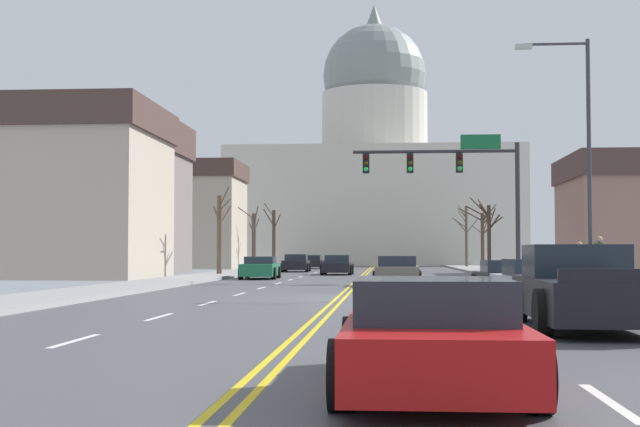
# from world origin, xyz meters

# --- Properties ---
(ground) EXTENTS (20.00, 180.00, 0.20)m
(ground) POSITION_xyz_m (0.00, -0.00, 0.02)
(ground) COLOR #4B4B50
(signal_gantry) EXTENTS (7.91, 0.41, 6.88)m
(signal_gantry) POSITION_xyz_m (4.79, 14.94, 5.10)
(signal_gantry) COLOR #28282D
(signal_gantry) RESTS_ON ground
(street_lamp_right) EXTENTS (2.48, 0.24, 8.45)m
(street_lamp_right) POSITION_xyz_m (7.89, 2.73, 5.13)
(street_lamp_right) COLOR #333338
(street_lamp_right) RESTS_ON ground
(capitol_building) EXTENTS (32.04, 19.45, 30.08)m
(capitol_building) POSITION_xyz_m (0.00, 73.92, 9.74)
(capitol_building) COLOR beige
(capitol_building) RESTS_ON ground
(sedan_near_00) EXTENTS (2.07, 4.74, 1.25)m
(sedan_near_00) POSITION_xyz_m (1.86, 10.27, 0.59)
(sedan_near_00) COLOR #6B6056
(sedan_near_00) RESTS_ON ground
(sedan_near_01) EXTENTS (2.02, 4.53, 1.14)m
(sedan_near_01) POSITION_xyz_m (5.42, 2.82, 0.54)
(sedan_near_01) COLOR black
(sedan_near_01) RESTS_ON ground
(sedan_near_02) EXTENTS (2.17, 4.36, 1.23)m
(sedan_near_02) POSITION_xyz_m (5.29, -4.43, 0.58)
(sedan_near_02) COLOR silver
(sedan_near_02) RESTS_ON ground
(pickup_truck_near_03) EXTENTS (2.28, 5.43, 1.54)m
(pickup_truck_near_03) POSITION_xyz_m (5.00, -10.76, 0.69)
(pickup_truck_near_03) COLOR black
(pickup_truck_near_03) RESTS_ON ground
(sedan_near_04) EXTENTS (1.94, 4.39, 1.14)m
(sedan_near_04) POSITION_xyz_m (1.87, -18.27, 0.53)
(sedan_near_04) COLOR #B71414
(sedan_near_04) RESTS_ON ground
(sedan_oncoming_00) EXTENTS (2.05, 4.59, 1.18)m
(sedan_oncoming_00) POSITION_xyz_m (-5.28, 19.06, 0.56)
(sedan_oncoming_00) COLOR #1E7247
(sedan_oncoming_00) RESTS_ON ground
(sedan_oncoming_01) EXTENTS (1.95, 4.23, 1.23)m
(sedan_oncoming_01) POSITION_xyz_m (-1.70, 28.09, 0.58)
(sedan_oncoming_01) COLOR black
(sedan_oncoming_01) RESTS_ON ground
(sedan_oncoming_02) EXTENTS (2.02, 4.28, 1.26)m
(sedan_oncoming_02) POSITION_xyz_m (-5.14, 36.15, 0.58)
(sedan_oncoming_02) COLOR black
(sedan_oncoming_02) RESTS_ON ground
(sedan_oncoming_03) EXTENTS (1.98, 4.46, 1.16)m
(sedan_oncoming_03) POSITION_xyz_m (-5.01, 48.07, 0.55)
(sedan_oncoming_03) COLOR black
(sedan_oncoming_03) RESTS_ON ground
(flank_building_00) EXTENTS (11.12, 9.72, 9.51)m
(flank_building_00) POSITION_xyz_m (-16.64, 19.92, 4.81)
(flank_building_00) COLOR #B2A38E
(flank_building_00) RESTS_ON ground
(flank_building_01) EXTENTS (10.08, 8.43, 9.21)m
(flank_building_01) POSITION_xyz_m (-16.19, 48.50, 4.65)
(flank_building_01) COLOR #B2A38E
(flank_building_01) RESTS_ON ground
(flank_building_02) EXTENTS (10.33, 8.33, 10.07)m
(flank_building_02) POSITION_xyz_m (-17.37, 30.50, 5.10)
(flank_building_02) COLOR slate
(flank_building_02) RESTS_ON ground
(flank_building_03) EXTENTS (9.44, 10.06, 7.83)m
(flank_building_03) POSITION_xyz_m (18.07, 32.79, 3.97)
(flank_building_03) COLOR #8C6656
(flank_building_03) RESTS_ON ground
(bare_tree_00) EXTENTS (2.54, 1.72, 5.10)m
(bare_tree_00) POSITION_xyz_m (8.41, 34.39, 2.76)
(bare_tree_00) COLOR #423328
(bare_tree_00) RESTS_ON ground
(bare_tree_01) EXTENTS (1.10, 2.60, 5.12)m
(bare_tree_01) POSITION_xyz_m (-8.48, 24.43, 2.63)
(bare_tree_01) COLOR brown
(bare_tree_01) RESTS_ON ground
(bare_tree_02) EXTENTS (2.74, 1.65, 4.92)m
(bare_tree_02) POSITION_xyz_m (8.72, 41.00, 2.60)
(bare_tree_02) COLOR #4C3D2D
(bare_tree_02) RESTS_ON ground
(bare_tree_03) EXTENTS (1.68, 2.57, 4.80)m
(bare_tree_03) POSITION_xyz_m (-8.88, 40.42, 2.45)
(bare_tree_03) COLOR brown
(bare_tree_03) RESTS_ON ground
(bare_tree_04) EXTENTS (2.36, 2.55, 5.63)m
(bare_tree_04) POSITION_xyz_m (8.50, 53.01, 3.07)
(bare_tree_04) COLOR brown
(bare_tree_04) RESTS_ON ground
(bare_tree_05) EXTENTS (1.57, 2.76, 5.51)m
(bare_tree_05) POSITION_xyz_m (-8.53, 49.67, 2.84)
(bare_tree_05) COLOR #423328
(bare_tree_05) RESTS_ON ground
(pedestrian_00) EXTENTS (0.35, 0.34, 1.80)m
(pedestrian_00) POSITION_xyz_m (8.42, 2.43, 1.14)
(pedestrian_00) COLOR #33333D
(pedestrian_00) RESTS_ON ground
(pedestrian_01) EXTENTS (0.35, 0.34, 1.65)m
(pedestrian_01) POSITION_xyz_m (8.56, 6.18, 1.05)
(pedestrian_01) COLOR black
(pedestrian_01) RESTS_ON ground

